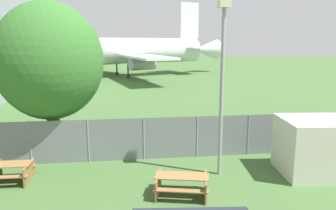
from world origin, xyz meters
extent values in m
cylinder|color=gray|center=(-5.09, 9.77, 1.00)|extent=(0.07, 0.07, 2.00)
cylinder|color=gray|center=(-2.55, 9.77, 1.00)|extent=(0.07, 0.07, 2.00)
cylinder|color=gray|center=(0.00, 9.77, 1.00)|extent=(0.07, 0.07, 2.00)
cylinder|color=gray|center=(2.55, 9.77, 1.00)|extent=(0.07, 0.07, 2.00)
cylinder|color=gray|center=(5.09, 9.77, 1.00)|extent=(0.07, 0.07, 2.00)
cylinder|color=gray|center=(7.64, 9.77, 1.00)|extent=(0.07, 0.07, 2.00)
cube|color=slate|center=(0.00, 9.77, 1.00)|extent=(56.00, 0.01, 2.00)
cylinder|color=silver|center=(-2.59, 46.93, 4.06)|extent=(29.52, 14.97, 4.00)
cone|color=silver|center=(13.75, 53.49, 4.06)|extent=(5.98, 5.21, 3.60)
cube|color=silver|center=(2.09, 39.33, 3.46)|extent=(7.37, 14.21, 0.30)
cylinder|color=#939399|center=(1.67, 41.35, 2.41)|extent=(4.01, 3.01, 1.80)
cube|color=silver|center=(-4.46, 55.65, 3.46)|extent=(10.44, 13.89, 0.30)
cylinder|color=#939399|center=(-3.37, 53.90, 2.41)|extent=(4.01, 3.01, 1.80)
cube|color=silver|center=(10.50, 52.18, 9.06)|extent=(3.43, 1.56, 6.00)
cube|color=silver|center=(10.32, 52.11, 4.46)|extent=(6.25, 9.36, 0.20)
cylinder|color=#2D2D33|center=(-11.70, 43.27, 1.03)|extent=(0.24, 0.24, 2.06)
cylinder|color=#2D2D33|center=(-11.70, 43.27, 0.28)|extent=(0.63, 0.49, 0.56)
cylinder|color=#2D2D33|center=(-0.29, 45.26, 1.03)|extent=(0.24, 0.24, 2.06)
cylinder|color=#2D2D33|center=(-0.29, 45.26, 0.28)|extent=(0.63, 0.49, 0.56)
cylinder|color=#2D2D33|center=(-2.08, 49.72, 1.03)|extent=(0.24, 0.24, 2.06)
cylinder|color=#2D2D33|center=(-2.08, 49.72, 0.28)|extent=(0.63, 0.49, 0.56)
cube|color=beige|center=(7.60, 7.09, 1.17)|extent=(4.23, 2.91, 2.34)
cube|color=olive|center=(1.13, 5.89, 0.74)|extent=(2.04, 1.18, 0.04)
cube|color=olive|center=(1.26, 6.44, 0.44)|extent=(1.93, 0.72, 0.04)
cube|color=olive|center=(1.00, 5.35, 0.44)|extent=(1.93, 0.72, 0.04)
cube|color=olive|center=(1.97, 5.69, 0.37)|extent=(0.38, 1.38, 0.74)
cube|color=olive|center=(0.30, 6.09, 0.37)|extent=(0.38, 1.38, 0.74)
cube|color=olive|center=(-5.33, 7.91, 0.74)|extent=(1.52, 0.78, 0.04)
cube|color=olive|center=(-5.33, 8.47, 0.44)|extent=(1.51, 0.30, 0.04)
cube|color=olive|center=(-5.34, 7.35, 0.44)|extent=(1.51, 0.30, 0.04)
cube|color=olive|center=(-4.68, 7.90, 0.37)|extent=(0.08, 1.40, 0.74)
cylinder|color=brown|center=(-4.32, 11.13, 1.22)|extent=(0.61, 0.61, 2.43)
ellipsoid|color=#38702D|center=(-4.32, 11.13, 4.58)|extent=(5.05, 5.05, 5.55)
cylinder|color=#99999E|center=(3.03, 7.60, 3.37)|extent=(0.16, 0.16, 6.75)
cube|color=beige|center=(3.03, 7.60, 6.93)|extent=(0.44, 0.44, 0.36)
camera|label=1|loc=(-0.81, -4.98, 5.47)|focal=35.00mm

